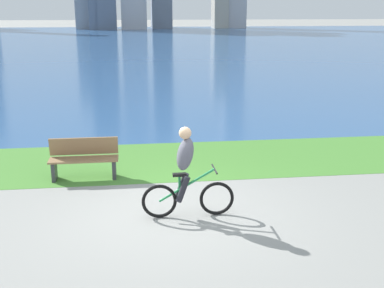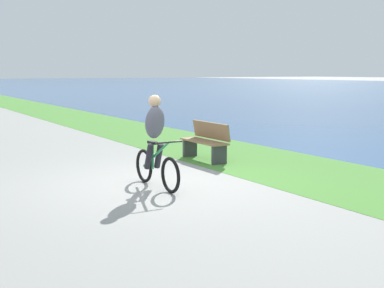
# 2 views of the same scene
# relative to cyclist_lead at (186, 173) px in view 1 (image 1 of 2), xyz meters

# --- Properties ---
(ground_plane) EXTENTS (300.00, 300.00, 0.00)m
(ground_plane) POSITION_rel_cyclist_lead_xyz_m (-0.21, 0.15, -0.83)
(ground_plane) COLOR gray
(grass_strip_bayside) EXTENTS (120.00, 3.20, 0.01)m
(grass_strip_bayside) POSITION_rel_cyclist_lead_xyz_m (-0.21, 3.40, -0.83)
(grass_strip_bayside) COLOR #478433
(grass_strip_bayside) RESTS_ON ground
(bay_water_surface) EXTENTS (300.00, 86.52, 0.00)m
(bay_water_surface) POSITION_rel_cyclist_lead_xyz_m (-0.21, 48.26, -0.83)
(bay_water_surface) COLOR #2D568C
(bay_water_surface) RESTS_ON ground
(cyclist_lead) EXTENTS (1.68, 0.52, 1.67)m
(cyclist_lead) POSITION_rel_cyclist_lead_xyz_m (0.00, 0.00, 0.00)
(cyclist_lead) COLOR black
(cyclist_lead) RESTS_ON ground
(bench_near_path) EXTENTS (1.50, 0.47, 0.90)m
(bench_near_path) POSITION_rel_cyclist_lead_xyz_m (-2.00, 2.35, -0.38)
(bench_near_path) COLOR olive
(bench_near_path) RESTS_ON ground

